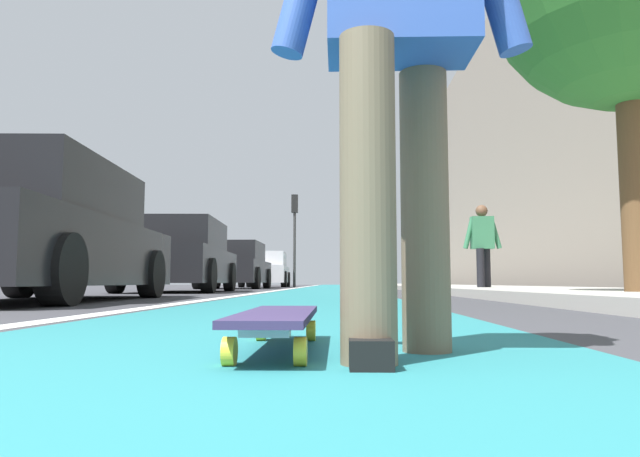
{
  "coord_description": "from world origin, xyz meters",
  "views": [
    {
      "loc": [
        -0.67,
        -0.29,
        0.2
      ],
      "look_at": [
        12.16,
        0.09,
        1.39
      ],
      "focal_mm": 32.66,
      "sensor_mm": 36.0,
      "label": 1
    }
  ],
  "objects_px": {
    "parked_car_near": "(36,235)",
    "parked_car_mid": "(179,258)",
    "parked_car_far": "(235,266)",
    "traffic_light": "(295,223)",
    "pedestrian_distant": "(483,243)",
    "parked_car_end": "(266,270)",
    "skater_person": "(399,14)",
    "skateboard": "(277,319)"
  },
  "relations": [
    {
      "from": "parked_car_near",
      "to": "traffic_light",
      "type": "height_order",
      "value": "traffic_light"
    },
    {
      "from": "pedestrian_distant",
      "to": "traffic_light",
      "type": "bearing_deg",
      "value": 17.4
    },
    {
      "from": "skateboard",
      "to": "parked_car_mid",
      "type": "bearing_deg",
      "value": 16.85
    },
    {
      "from": "parked_car_near",
      "to": "pedestrian_distant",
      "type": "relative_size",
      "value": 2.75
    },
    {
      "from": "skater_person",
      "to": "pedestrian_distant",
      "type": "height_order",
      "value": "same"
    },
    {
      "from": "parked_car_end",
      "to": "skateboard",
      "type": "bearing_deg",
      "value": -172.86
    },
    {
      "from": "parked_car_mid",
      "to": "pedestrian_distant",
      "type": "bearing_deg",
      "value": -101.67
    },
    {
      "from": "parked_car_near",
      "to": "parked_car_mid",
      "type": "relative_size",
      "value": 1.01
    },
    {
      "from": "skateboard",
      "to": "traffic_light",
      "type": "bearing_deg",
      "value": 4.12
    },
    {
      "from": "skateboard",
      "to": "parked_car_near",
      "type": "distance_m",
      "value": 5.39
    },
    {
      "from": "skateboard",
      "to": "skater_person",
      "type": "height_order",
      "value": "skater_person"
    },
    {
      "from": "skateboard",
      "to": "skater_person",
      "type": "distance_m",
      "value": 0.92
    },
    {
      "from": "skateboard",
      "to": "skater_person",
      "type": "xyz_separation_m",
      "value": [
        -0.15,
        -0.35,
        0.84
      ]
    },
    {
      "from": "parked_car_near",
      "to": "parked_car_mid",
      "type": "bearing_deg",
      "value": 0.96
    },
    {
      "from": "skateboard",
      "to": "parked_car_end",
      "type": "height_order",
      "value": "parked_car_end"
    },
    {
      "from": "skater_person",
      "to": "parked_car_near",
      "type": "relative_size",
      "value": 0.36
    },
    {
      "from": "parked_car_far",
      "to": "parked_car_end",
      "type": "xyz_separation_m",
      "value": [
        6.17,
        -0.25,
        -0.0
      ]
    },
    {
      "from": "parked_car_mid",
      "to": "parked_car_far",
      "type": "bearing_deg",
      "value": 0.12
    },
    {
      "from": "parked_car_near",
      "to": "parked_car_far",
      "type": "xyz_separation_m",
      "value": [
        12.65,
        0.11,
        0.02
      ]
    },
    {
      "from": "pedestrian_distant",
      "to": "parked_car_far",
      "type": "bearing_deg",
      "value": 37.32
    },
    {
      "from": "parked_car_near",
      "to": "parked_car_end",
      "type": "relative_size",
      "value": 1.07
    },
    {
      "from": "parked_car_mid",
      "to": "pedestrian_distant",
      "type": "distance_m",
      "value": 6.14
    },
    {
      "from": "parked_car_end",
      "to": "pedestrian_distant",
      "type": "bearing_deg",
      "value": -157.69
    },
    {
      "from": "parked_car_mid",
      "to": "traffic_light",
      "type": "distance_m",
      "value": 13.61
    },
    {
      "from": "skater_person",
      "to": "skateboard",
      "type": "bearing_deg",
      "value": 66.66
    },
    {
      "from": "skateboard",
      "to": "parked_car_far",
      "type": "relative_size",
      "value": 0.2
    },
    {
      "from": "parked_car_near",
      "to": "skateboard",
      "type": "bearing_deg",
      "value": -145.31
    },
    {
      "from": "parked_car_near",
      "to": "parked_car_mid",
      "type": "xyz_separation_m",
      "value": [
        5.99,
        0.1,
        0.02
      ]
    },
    {
      "from": "skateboard",
      "to": "traffic_light",
      "type": "distance_m",
      "value": 23.98
    },
    {
      "from": "skateboard",
      "to": "parked_car_mid",
      "type": "height_order",
      "value": "parked_car_mid"
    },
    {
      "from": "parked_car_near",
      "to": "parked_car_end",
      "type": "distance_m",
      "value": 18.82
    },
    {
      "from": "parked_car_mid",
      "to": "traffic_light",
      "type": "bearing_deg",
      "value": -6.12
    },
    {
      "from": "skateboard",
      "to": "traffic_light",
      "type": "relative_size",
      "value": 0.21
    },
    {
      "from": "traffic_light",
      "to": "pedestrian_distant",
      "type": "distance_m",
      "value": 15.43
    },
    {
      "from": "skateboard",
      "to": "parked_car_near",
      "type": "height_order",
      "value": "parked_car_near"
    },
    {
      "from": "parked_car_near",
      "to": "traffic_light",
      "type": "relative_size",
      "value": 1.11
    },
    {
      "from": "parked_car_far",
      "to": "skater_person",
      "type": "bearing_deg",
      "value": -168.48
    },
    {
      "from": "parked_car_near",
      "to": "parked_car_far",
      "type": "bearing_deg",
      "value": 0.52
    },
    {
      "from": "skater_person",
      "to": "pedestrian_distant",
      "type": "xyz_separation_m",
      "value": [
        9.29,
        -2.52,
        -0.0
      ]
    },
    {
      "from": "parked_car_end",
      "to": "skater_person",
      "type": "bearing_deg",
      "value": -172.07
    },
    {
      "from": "skateboard",
      "to": "traffic_light",
      "type": "height_order",
      "value": "traffic_light"
    },
    {
      "from": "parked_car_mid",
      "to": "parked_car_far",
      "type": "relative_size",
      "value": 1.08
    }
  ]
}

